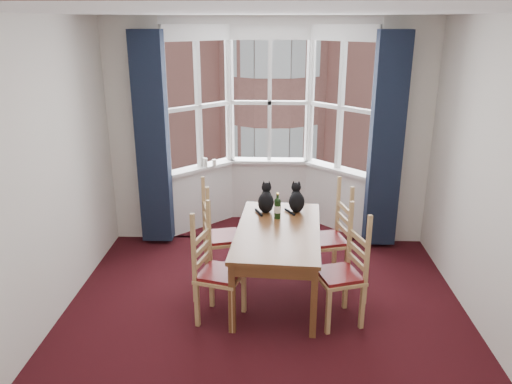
# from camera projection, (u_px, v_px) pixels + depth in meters

# --- Properties ---
(floor) EXTENTS (4.50, 4.50, 0.00)m
(floor) POSITION_uv_depth(u_px,v_px,m) (264.00, 339.00, 4.54)
(floor) COLOR black
(floor) RESTS_ON ground
(ceiling) EXTENTS (4.50, 4.50, 0.00)m
(ceiling) POSITION_uv_depth(u_px,v_px,m) (266.00, 12.00, 3.62)
(ceiling) COLOR white
(ceiling) RESTS_ON floor
(wall_left) EXTENTS (0.00, 4.50, 4.50)m
(wall_left) POSITION_uv_depth(u_px,v_px,m) (25.00, 191.00, 4.15)
(wall_left) COLOR silver
(wall_left) RESTS_ON floor
(wall_near) EXTENTS (4.00, 0.00, 4.00)m
(wall_near) POSITION_uv_depth(u_px,v_px,m) (252.00, 382.00, 1.96)
(wall_near) COLOR silver
(wall_near) RESTS_ON floor
(wall_back_pier_left) EXTENTS (0.70, 0.12, 2.80)m
(wall_back_pier_left) POSITION_uv_depth(u_px,v_px,m) (137.00, 133.00, 6.27)
(wall_back_pier_left) COLOR silver
(wall_back_pier_left) RESTS_ON floor
(wall_back_pier_right) EXTENTS (0.70, 0.12, 2.80)m
(wall_back_pier_right) POSITION_uv_depth(u_px,v_px,m) (402.00, 135.00, 6.15)
(wall_back_pier_right) COLOR silver
(wall_back_pier_right) RESTS_ON floor
(bay_window) EXTENTS (2.76, 0.94, 2.80)m
(bay_window) POSITION_uv_depth(u_px,v_px,m) (269.00, 126.00, 6.68)
(bay_window) COLOR white
(bay_window) RESTS_ON floor
(curtain_left) EXTENTS (0.38, 0.22, 2.60)m
(curtain_left) POSITION_uv_depth(u_px,v_px,m) (153.00, 140.00, 6.10)
(curtain_left) COLOR #171F34
(curtain_left) RESTS_ON floor
(curtain_right) EXTENTS (0.38, 0.22, 2.60)m
(curtain_right) POSITION_uv_depth(u_px,v_px,m) (386.00, 142.00, 6.00)
(curtain_right) COLOR #171F34
(curtain_right) RESTS_ON floor
(dining_table) EXTENTS (0.94, 1.62, 0.74)m
(dining_table) POSITION_uv_depth(u_px,v_px,m) (278.00, 236.00, 5.08)
(dining_table) COLOR brown
(dining_table) RESTS_ON floor
(chair_left_near) EXTENTS (0.50, 0.51, 0.92)m
(chair_left_near) POSITION_uv_depth(u_px,v_px,m) (211.00, 274.00, 4.72)
(chair_left_near) COLOR tan
(chair_left_near) RESTS_ON floor
(chair_left_far) EXTENTS (0.50, 0.51, 0.92)m
(chair_left_far) POSITION_uv_depth(u_px,v_px,m) (215.00, 239.00, 5.46)
(chair_left_far) COLOR tan
(chair_left_far) RESTS_ON floor
(chair_right_near) EXTENTS (0.51, 0.52, 0.92)m
(chair_right_near) POSITION_uv_depth(u_px,v_px,m) (348.00, 275.00, 4.69)
(chair_right_near) COLOR tan
(chair_right_near) RESTS_ON floor
(chair_right_far) EXTENTS (0.49, 0.51, 0.92)m
(chair_right_far) POSITION_uv_depth(u_px,v_px,m) (335.00, 240.00, 5.44)
(chair_right_far) COLOR tan
(chair_right_far) RESTS_ON floor
(cat_left) EXTENTS (0.19, 0.26, 0.34)m
(cat_left) POSITION_uv_depth(u_px,v_px,m) (266.00, 200.00, 5.49)
(cat_left) COLOR black
(cat_left) RESTS_ON dining_table
(cat_right) EXTENTS (0.19, 0.26, 0.34)m
(cat_right) POSITION_uv_depth(u_px,v_px,m) (297.00, 200.00, 5.50)
(cat_right) COLOR black
(cat_right) RESTS_ON dining_table
(wine_bottle) EXTENTS (0.07, 0.07, 0.28)m
(wine_bottle) POSITION_uv_depth(u_px,v_px,m) (277.00, 207.00, 5.30)
(wine_bottle) COLOR black
(wine_bottle) RESTS_ON dining_table
(candle_tall) EXTENTS (0.06, 0.06, 0.12)m
(candle_tall) POSITION_uv_depth(u_px,v_px,m) (205.00, 162.00, 6.72)
(candle_tall) COLOR white
(candle_tall) RESTS_ON bay_window
(candle_short) EXTENTS (0.06, 0.06, 0.09)m
(candle_short) POSITION_uv_depth(u_px,v_px,m) (214.00, 163.00, 6.75)
(candle_short) COLOR white
(candle_short) RESTS_ON bay_window
(street) EXTENTS (80.00, 80.00, 0.00)m
(street) POSITION_uv_depth(u_px,v_px,m) (274.00, 145.00, 36.96)
(street) COLOR #333335
(street) RESTS_ON ground
(tenement_building) EXTENTS (18.40, 7.80, 15.20)m
(tenement_building) POSITION_uv_depth(u_px,v_px,m) (274.00, 55.00, 17.25)
(tenement_building) COLOR #A15F53
(tenement_building) RESTS_ON street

